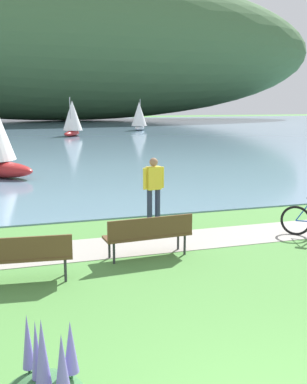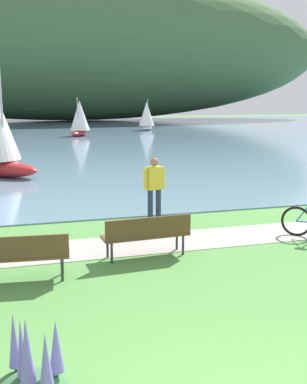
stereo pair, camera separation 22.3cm
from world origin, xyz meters
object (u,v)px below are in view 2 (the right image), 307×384
(park_bench_further_along, at_px, (147,233))
(person_at_shoreline, at_px, (154,186))
(sailboat_toward_hillside, at_px, (147,116))
(park_bench_near_camera, at_px, (17,254))
(sailboat_mid_bay, at_px, (80,118))

(park_bench_further_along, xyz_separation_m, person_at_shoreline, (0.94, 2.70, 0.46))
(sailboat_toward_hillside, bearing_deg, person_at_shoreline, -104.97)
(park_bench_near_camera, height_order, sailboat_toward_hillside, sailboat_toward_hillside)
(park_bench_further_along, relative_size, sailboat_mid_bay, 0.52)
(park_bench_further_along, bearing_deg, sailboat_toward_hillside, 74.74)
(park_bench_near_camera, distance_m, park_bench_further_along, 2.61)
(park_bench_near_camera, xyz_separation_m, sailboat_toward_hillside, (13.64, 41.35, 1.11))
(park_bench_further_along, height_order, sailboat_toward_hillside, sailboat_toward_hillside)
(person_at_shoreline, distance_m, sailboat_mid_bay, 31.65)
(park_bench_near_camera, relative_size, sailboat_toward_hillside, 0.54)
(person_at_shoreline, bearing_deg, sailboat_toward_hillside, 75.03)
(park_bench_near_camera, xyz_separation_m, park_bench_further_along, (2.53, 0.63, 0.00))
(sailboat_toward_hillside, bearing_deg, park_bench_near_camera, -108.25)
(park_bench_further_along, xyz_separation_m, sailboat_toward_hillside, (11.11, 40.72, 1.11))
(park_bench_further_along, bearing_deg, park_bench_near_camera, -166.01)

